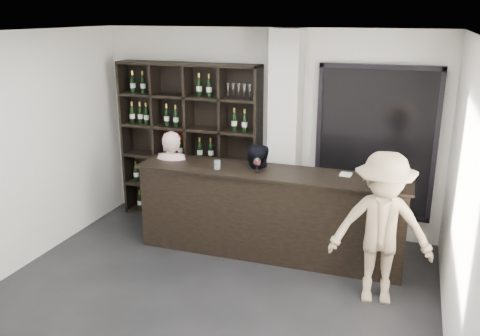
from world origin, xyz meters
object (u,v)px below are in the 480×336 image
at_px(wine_shelf, 190,143).
at_px(tasting_counter, 270,213).
at_px(taster_pink, 173,185).
at_px(customer, 382,229).
at_px(taster_black, 255,197).

xyz_separation_m(wine_shelf, tasting_counter, (1.50, -0.82, -0.62)).
height_order(taster_pink, customer, customer).
distance_m(tasting_counter, taster_black, 0.30).
bearing_deg(taster_black, customer, 135.97).
bearing_deg(taster_pink, taster_black, 171.61).
relative_size(wine_shelf, customer, 1.40).
xyz_separation_m(taster_pink, taster_black, (1.21, 0.00, -0.04)).
relative_size(taster_pink, customer, 0.90).
bearing_deg(tasting_counter, taster_pink, 175.66).
bearing_deg(taster_black, taster_pink, -18.64).
bearing_deg(taster_pink, customer, 156.16).
distance_m(tasting_counter, taster_pink, 1.46).
height_order(wine_shelf, customer, wine_shelf).
relative_size(tasting_counter, customer, 2.04).
relative_size(wine_shelf, tasting_counter, 0.68).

